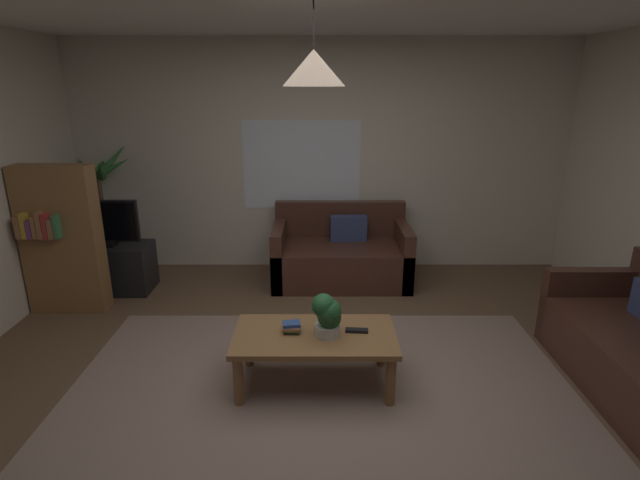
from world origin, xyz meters
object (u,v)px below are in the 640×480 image
potted_plant_on_table (326,314)px  book_on_table_2 (290,324)px  tv_stand (107,268)px  pendant_lamp (312,68)px  potted_palm_corner (102,215)px  book_on_table_0 (291,330)px  remote_on_table_0 (356,330)px  couch_under_window (340,256)px  book_on_table_1 (290,327)px  bookshelf_corner (59,240)px  tv (99,223)px  coffee_table (314,341)px

potted_plant_on_table → book_on_table_2: bearing=167.6°
tv_stand → pendant_lamp: pendant_lamp is taller
book_on_table_2 → potted_palm_corner: bearing=135.5°
book_on_table_2 → book_on_table_0: bearing=77.3°
remote_on_table_0 → potted_palm_corner: size_ratio=0.11×
book_on_table_0 → tv_stand: 2.62m
couch_under_window → tv_stand: (-2.45, -0.27, -0.03)m
book_on_table_2 → potted_palm_corner: 3.11m
book_on_table_1 → bookshelf_corner: 2.53m
remote_on_table_0 → bookshelf_corner: 2.94m
book_on_table_2 → bookshelf_corner: bookshelf_corner is taller
tv → potted_plant_on_table: bearing=-36.9°
tv_stand → remote_on_table_0: bearing=-33.9°
potted_plant_on_table → pendant_lamp: bearing=160.4°
book_on_table_1 → bookshelf_corner: (-2.20, 1.21, 0.26)m
potted_plant_on_table → tv_stand: bearing=142.7°
remote_on_table_0 → potted_palm_corner: bearing=55.5°
remote_on_table_0 → book_on_table_2: bearing=94.8°
tv_stand → bookshelf_corner: (-0.19, -0.46, 0.46)m
pendant_lamp → book_on_table_1: bearing=171.7°
remote_on_table_0 → potted_palm_corner: potted_palm_corner is taller
book_on_table_0 → remote_on_table_0: size_ratio=0.74×
couch_under_window → potted_plant_on_table: (-0.18, -2.00, 0.30)m
potted_plant_on_table → tv: 2.84m
couch_under_window → remote_on_table_0: bearing=-89.1°
remote_on_table_0 → tv: tv is taller
book_on_table_0 → pendant_lamp: bearing=-11.5°
book_on_table_0 → book_on_table_2: book_on_table_2 is taller
couch_under_window → remote_on_table_0: (0.03, -1.94, 0.14)m
potted_palm_corner → bookshelf_corner: 0.96m
tv_stand → book_on_table_2: bearing=-39.6°
couch_under_window → tv_stand: couch_under_window is taller
book_on_table_1 → tv: tv is taller
potted_plant_on_table → tv_stand: potted_plant_on_table is taller
book_on_table_1 → bookshelf_corner: size_ratio=0.09×
pendant_lamp → bookshelf_corner: bearing=152.5°
pendant_lamp → tv_stand: bearing=142.2°
book_on_table_0 → book_on_table_2: 0.05m
book_on_table_1 → tv_stand: (-2.02, 1.67, -0.19)m
book_on_table_0 → tv_stand: size_ratio=0.13×
couch_under_window → potted_palm_corner: (-2.65, 0.23, 0.41)m
book_on_table_2 → pendant_lamp: 1.72m
couch_under_window → book_on_table_0: (-0.43, -1.94, 0.14)m
book_on_table_0 → bookshelf_corner: bookshelf_corner is taller
book_on_table_2 → remote_on_table_0: size_ratio=0.77×
book_on_table_1 → pendant_lamp: size_ratio=0.25×
coffee_table → potted_palm_corner: potted_palm_corner is taller
tv → book_on_table_0: bearing=-39.1°
coffee_table → tv_stand: (-2.18, 1.70, -0.09)m
bookshelf_corner → pendant_lamp: bearing=-27.5°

